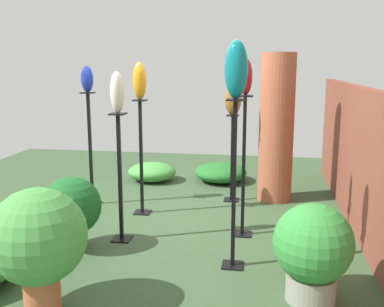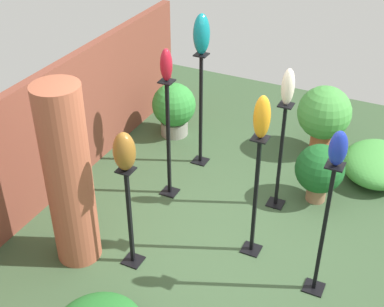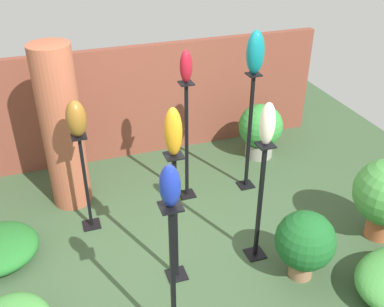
% 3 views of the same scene
% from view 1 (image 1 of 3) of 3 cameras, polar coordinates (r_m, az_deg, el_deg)
% --- Properties ---
extents(ground_plane, '(8.00, 8.00, 0.00)m').
position_cam_1_polar(ground_plane, '(5.60, -3.19, -8.21)').
color(ground_plane, '#385133').
extents(brick_wall_back, '(5.60, 0.12, 1.62)m').
position_cam_1_polar(brick_wall_back, '(5.37, 20.60, -0.81)').
color(brick_wall_back, brown).
rests_on(brick_wall_back, ground).
extents(brick_pillar, '(0.47, 0.47, 2.02)m').
position_cam_1_polar(brick_pillar, '(6.22, 10.66, 3.19)').
color(brick_pillar, '#9E5138').
rests_on(brick_pillar, ground).
extents(pedestal_teal, '(0.20, 0.20, 1.57)m').
position_cam_1_polar(pedestal_teal, '(4.12, 5.34, -4.82)').
color(pedestal_teal, black).
rests_on(pedestal_teal, ground).
extents(pedestal_cobalt, '(0.20, 0.20, 1.51)m').
position_cam_1_polar(pedestal_cobalt, '(6.11, -12.77, 0.00)').
color(pedestal_cobalt, black).
rests_on(pedestal_cobalt, ground).
extents(pedestal_amber, '(0.20, 0.20, 1.44)m').
position_cam_1_polar(pedestal_amber, '(5.64, -6.46, -1.07)').
color(pedestal_amber, black).
rests_on(pedestal_amber, ground).
extents(pedestal_ivory, '(0.20, 0.20, 1.38)m').
position_cam_1_polar(pedestal_ivory, '(4.81, -9.12, -3.72)').
color(pedestal_ivory, black).
rests_on(pedestal_ivory, ground).
extents(pedestal_bronze, '(0.20, 0.20, 1.20)m').
position_cam_1_polar(pedestal_bronze, '(6.17, 5.09, -1.08)').
color(pedestal_bronze, black).
rests_on(pedestal_bronze, ground).
extents(pedestal_ruby, '(0.20, 0.20, 1.55)m').
position_cam_1_polar(pedestal_ruby, '(4.90, 6.56, -2.35)').
color(pedestal_ruby, black).
rests_on(pedestal_ruby, ground).
extents(art_vase_teal, '(0.21, 0.21, 0.51)m').
position_cam_1_polar(art_vase_teal, '(3.96, 5.64, 10.58)').
color(art_vase_teal, '#0F727A').
rests_on(art_vase_teal, pedestal_teal).
extents(art_vase_cobalt, '(0.15, 0.16, 0.34)m').
position_cam_1_polar(art_vase_cobalt, '(6.00, -13.18, 9.19)').
color(art_vase_cobalt, '#192D9E').
rests_on(art_vase_cobalt, pedestal_cobalt).
extents(art_vase_amber, '(0.16, 0.17, 0.45)m').
position_cam_1_polar(art_vase_amber, '(5.51, -6.69, 9.13)').
color(art_vase_amber, orange).
rests_on(art_vase_amber, pedestal_amber).
extents(art_vase_ivory, '(0.15, 0.14, 0.43)m').
position_cam_1_polar(art_vase_ivory, '(4.66, -9.49, 7.68)').
color(art_vase_ivory, beige).
rests_on(art_vase_ivory, pedestal_ivory).
extents(art_vase_bronze, '(0.21, 0.22, 0.40)m').
position_cam_1_polar(art_vase_bronze, '(6.05, 5.24, 6.81)').
color(art_vase_bronze, brown).
rests_on(art_vase_bronze, pedestal_bronze).
extents(art_vase_ruby, '(0.14, 0.14, 0.38)m').
position_cam_1_polar(art_vase_ruby, '(4.77, 6.84, 9.63)').
color(art_vase_ruby, maroon).
rests_on(art_vase_ruby, pedestal_ruby).
extents(potted_plant_front_right, '(0.60, 0.60, 0.76)m').
position_cam_1_polar(potted_plant_front_right, '(4.74, -15.01, -6.67)').
color(potted_plant_front_right, '#936B4C').
rests_on(potted_plant_front_right, ground).
extents(potted_plant_front_left, '(0.74, 0.74, 0.97)m').
position_cam_1_polar(potted_plant_front_left, '(3.62, -18.93, -10.27)').
color(potted_plant_front_left, '#B25B38').
rests_on(potted_plant_front_left, ground).
extents(potted_plant_back_center, '(0.64, 0.64, 0.80)m').
position_cam_1_polar(potted_plant_back_center, '(3.75, 15.09, -11.55)').
color(potted_plant_back_center, gray).
rests_on(potted_plant_back_center, ground).
extents(foliage_bed_east, '(0.85, 0.83, 0.30)m').
position_cam_1_polar(foliage_bed_east, '(7.26, 3.67, -2.40)').
color(foliage_bed_east, '#236B28').
rests_on(foliage_bed_east, ground).
extents(foliage_bed_center, '(0.70, 0.77, 0.30)m').
position_cam_1_polar(foliage_bed_center, '(7.31, -5.09, -2.33)').
color(foliage_bed_center, '#479942').
rests_on(foliage_bed_center, ground).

